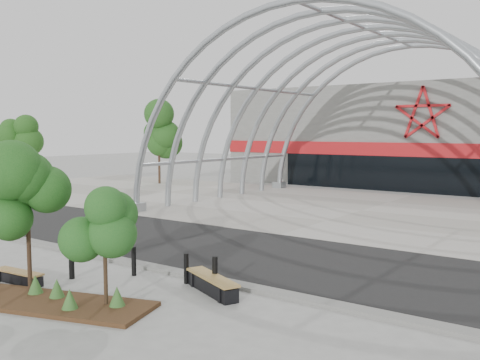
{
  "coord_description": "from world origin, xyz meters",
  "views": [
    {
      "loc": [
        11.82,
        -12.29,
        4.46
      ],
      "look_at": [
        0.0,
        4.0,
        2.6
      ],
      "focal_mm": 40.0,
      "sensor_mm": 36.0,
      "label": 1
    }
  ],
  "objects_px": {
    "street_tree_0": "(27,197)",
    "bench_1": "(212,285)",
    "street_tree_1": "(104,223)",
    "bollard_2": "(72,262)",
    "bench_0": "(19,277)"
  },
  "relations": [
    {
      "from": "street_tree_0",
      "to": "bollard_2",
      "type": "height_order",
      "value": "street_tree_0"
    },
    {
      "from": "street_tree_0",
      "to": "bollard_2",
      "type": "distance_m",
      "value": 2.73
    },
    {
      "from": "bench_0",
      "to": "street_tree_0",
      "type": "bearing_deg",
      "value": -18.15
    },
    {
      "from": "street_tree_1",
      "to": "street_tree_0",
      "type": "bearing_deg",
      "value": -170.63
    },
    {
      "from": "bench_0",
      "to": "bollard_2",
      "type": "xyz_separation_m",
      "value": [
        0.83,
        1.23,
        0.32
      ]
    },
    {
      "from": "street_tree_0",
      "to": "bollard_2",
      "type": "xyz_separation_m",
      "value": [
        -0.36,
        1.62,
        -2.17
      ]
    },
    {
      "from": "street_tree_1",
      "to": "bench_1",
      "type": "distance_m",
      "value": 3.49
    },
    {
      "from": "street_tree_1",
      "to": "bollard_2",
      "type": "relative_size",
      "value": 3.0
    },
    {
      "from": "street_tree_0",
      "to": "bench_1",
      "type": "bearing_deg",
      "value": 36.84
    },
    {
      "from": "street_tree_0",
      "to": "street_tree_1",
      "type": "height_order",
      "value": "street_tree_0"
    },
    {
      "from": "bench_0",
      "to": "bench_1",
      "type": "bearing_deg",
      "value": 26.65
    },
    {
      "from": "street_tree_0",
      "to": "bench_1",
      "type": "distance_m",
      "value": 5.55
    },
    {
      "from": "street_tree_0",
      "to": "street_tree_1",
      "type": "bearing_deg",
      "value": 9.37
    },
    {
      "from": "street_tree_0",
      "to": "street_tree_1",
      "type": "distance_m",
      "value": 2.7
    },
    {
      "from": "street_tree_0",
      "to": "bench_0",
      "type": "distance_m",
      "value": 2.79
    }
  ]
}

